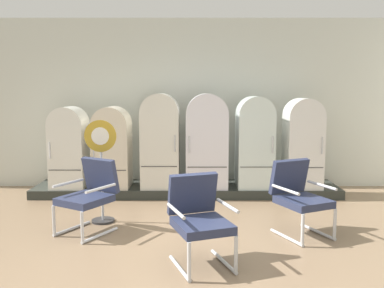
% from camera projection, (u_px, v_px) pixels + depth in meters
% --- Properties ---
extents(ground, '(12.00, 10.00, 0.05)m').
position_uv_depth(ground, '(182.00, 265.00, 4.46)').
color(ground, '#836A50').
extents(back_wall, '(11.76, 0.12, 3.15)m').
position_uv_depth(back_wall, '(186.00, 103.00, 7.89)').
color(back_wall, silver).
rests_on(back_wall, ground).
extents(display_plinth, '(5.33, 0.95, 0.15)m').
position_uv_depth(display_plinth, '(186.00, 189.00, 7.45)').
color(display_plinth, '#2C302A').
rests_on(display_plinth, ground).
extents(refrigerator_0, '(0.59, 0.62, 1.40)m').
position_uv_depth(refrigerator_0, '(68.00, 145.00, 7.21)').
color(refrigerator_0, white).
rests_on(refrigerator_0, display_plinth).
extents(refrigerator_1, '(0.61, 0.67, 1.40)m').
position_uv_depth(refrigerator_1, '(112.00, 145.00, 7.23)').
color(refrigerator_1, beige).
rests_on(refrigerator_1, display_plinth).
extents(refrigerator_2, '(0.65, 0.72, 1.62)m').
position_uv_depth(refrigerator_2, '(160.00, 137.00, 7.24)').
color(refrigerator_2, silver).
rests_on(refrigerator_2, display_plinth).
extents(refrigerator_3, '(0.71, 0.64, 1.62)m').
position_uv_depth(refrigerator_3, '(206.00, 138.00, 7.21)').
color(refrigerator_3, white).
rests_on(refrigerator_3, display_plinth).
extents(refrigerator_4, '(0.61, 0.66, 1.57)m').
position_uv_depth(refrigerator_4, '(254.00, 139.00, 7.22)').
color(refrigerator_4, silver).
rests_on(refrigerator_4, display_plinth).
extents(refrigerator_5, '(0.61, 0.62, 1.54)m').
position_uv_depth(refrigerator_5, '(302.00, 140.00, 7.20)').
color(refrigerator_5, white).
rests_on(refrigerator_5, display_plinth).
extents(armchair_left, '(0.82, 0.87, 0.94)m').
position_uv_depth(armchair_left, '(89.00, 192.00, 5.40)').
color(armchair_left, silver).
rests_on(armchair_left, ground).
extents(armchair_right, '(0.79, 0.85, 0.94)m').
position_uv_depth(armchair_right, '(298.00, 194.00, 5.30)').
color(armchair_right, silver).
rests_on(armchair_right, ground).
extents(armchair_center, '(0.75, 0.83, 0.94)m').
position_uv_depth(armchair_center, '(198.00, 216.00, 4.39)').
color(armchair_center, silver).
rests_on(armchair_center, ground).
extents(sign_stand, '(0.44, 0.32, 1.43)m').
position_uv_depth(sign_stand, '(101.00, 174.00, 5.76)').
color(sign_stand, '#2D2D30').
rests_on(sign_stand, ground).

